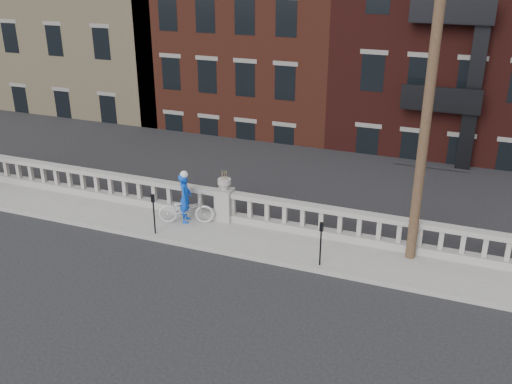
# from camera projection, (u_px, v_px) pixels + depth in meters

# --- Properties ---
(ground) EXTENTS (120.00, 120.00, 0.00)m
(ground) POSITION_uv_depth(u_px,v_px,m) (167.00, 280.00, 16.05)
(ground) COLOR black
(ground) RESTS_ON ground
(sidewalk) EXTENTS (32.00, 2.20, 0.15)m
(sidewalk) POSITION_uv_depth(u_px,v_px,m) (213.00, 233.00, 18.59)
(sidewalk) COLOR gray
(sidewalk) RESTS_ON ground
(balustrade) EXTENTS (28.00, 0.34, 1.03)m
(balustrade) POSITION_uv_depth(u_px,v_px,m) (225.00, 206.00, 19.19)
(balustrade) COLOR gray
(balustrade) RESTS_ON sidewalk
(planter_pedestal) EXTENTS (0.55, 0.55, 1.76)m
(planter_pedestal) POSITION_uv_depth(u_px,v_px,m) (225.00, 201.00, 19.11)
(planter_pedestal) COLOR gray
(planter_pedestal) RESTS_ON sidewalk
(lower_level) EXTENTS (80.00, 44.00, 20.80)m
(lower_level) POSITION_uv_depth(u_px,v_px,m) (363.00, 58.00, 34.59)
(lower_level) COLOR #605E59
(lower_level) RESTS_ON ground
(utility_pole) EXTENTS (1.60, 0.28, 10.00)m
(utility_pole) POSITION_uv_depth(u_px,v_px,m) (430.00, 87.00, 15.00)
(utility_pole) COLOR #422D1E
(utility_pole) RESTS_ON sidewalk
(parking_meter_c) EXTENTS (0.10, 0.09, 1.36)m
(parking_meter_c) POSITION_uv_depth(u_px,v_px,m) (154.00, 209.00, 18.07)
(parking_meter_c) COLOR black
(parking_meter_c) RESTS_ON sidewalk
(parking_meter_d) EXTENTS (0.10, 0.09, 1.36)m
(parking_meter_d) POSITION_uv_depth(u_px,v_px,m) (321.00, 239.00, 16.21)
(parking_meter_d) COLOR black
(parking_meter_d) RESTS_ON sidewalk
(bicycle) EXTENTS (1.96, 1.27, 0.97)m
(bicycle) POSITION_uv_depth(u_px,v_px,m) (186.00, 209.00, 18.96)
(bicycle) COLOR silver
(bicycle) RESTS_ON sidewalk
(cyclist) EXTENTS (0.57, 0.71, 1.70)m
(cyclist) POSITION_uv_depth(u_px,v_px,m) (185.00, 198.00, 18.91)
(cyclist) COLOR blue
(cyclist) RESTS_ON sidewalk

